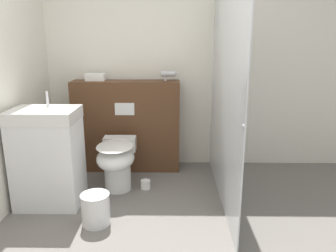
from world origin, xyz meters
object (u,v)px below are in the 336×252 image
toilet (117,161)px  hair_drier (169,74)px  sink_vanity (48,157)px  waste_bin (96,209)px

toilet → hair_drier: 1.15m
sink_vanity → toilet: bearing=25.7°
toilet → hair_drier: hair_drier is taller
hair_drier → waste_bin: (-0.61, -1.26, -1.01)m
toilet → waste_bin: 0.68m
sink_vanity → hair_drier: hair_drier is taller
sink_vanity → waste_bin: bearing=-35.6°
toilet → sink_vanity: bearing=-154.3°
waste_bin → sink_vanity: bearing=144.4°
sink_vanity → hair_drier: 1.58m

